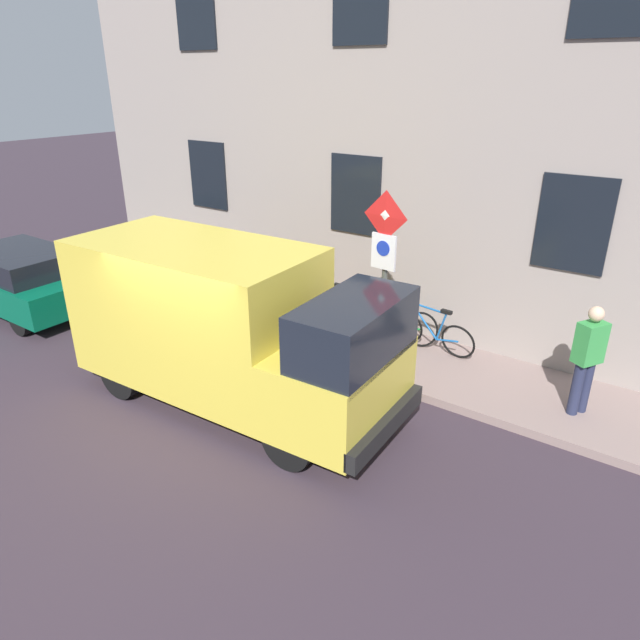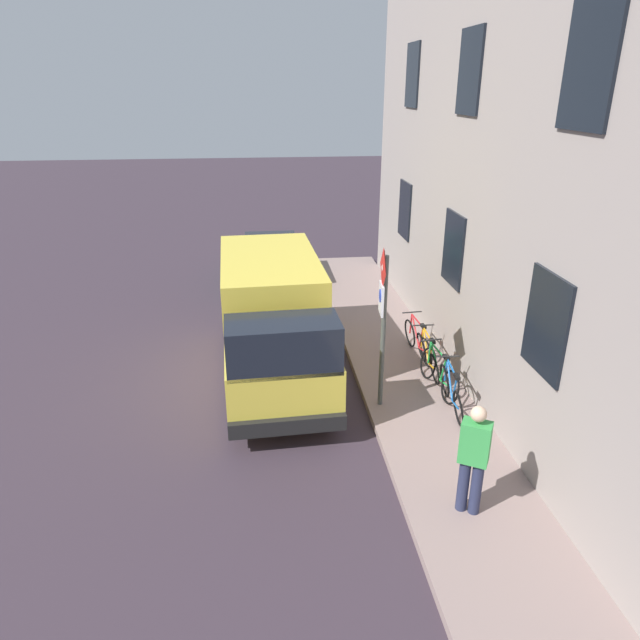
% 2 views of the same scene
% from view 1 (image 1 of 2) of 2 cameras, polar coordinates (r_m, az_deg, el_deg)
% --- Properties ---
extents(ground_plane, '(80.00, 80.00, 0.00)m').
position_cam_1_polar(ground_plane, '(9.06, -11.73, -9.27)').
color(ground_plane, '#372B35').
extents(sidewalk_slab, '(2.07, 16.54, 0.14)m').
position_cam_1_polar(sidewalk_slab, '(11.22, 0.52, -1.56)').
color(sidewalk_slab, gray).
rests_on(sidewalk_slab, ground_plane).
extents(building_facade, '(0.75, 14.54, 8.38)m').
position_cam_1_polar(building_facade, '(11.33, 4.85, 20.26)').
color(building_facade, gray).
rests_on(building_facade, ground_plane).
extents(sign_post_stacked, '(0.17, 0.56, 2.98)m').
position_cam_1_polar(sign_post_stacked, '(8.98, 6.47, 6.01)').
color(sign_post_stacked, '#474C47').
rests_on(sign_post_stacked, sidewalk_slab).
extents(delivery_van, '(2.23, 5.41, 2.50)m').
position_cam_1_polar(delivery_van, '(8.74, -9.35, -0.41)').
color(delivery_van, yellow).
rests_on(delivery_van, ground_plane).
extents(parked_hatchback, '(1.76, 4.00, 1.38)m').
position_cam_1_polar(parked_hatchback, '(14.03, -27.99, 3.77)').
color(parked_hatchback, '#075C3E').
rests_on(parked_hatchback, ground_plane).
extents(bicycle_blue, '(0.46, 1.72, 0.89)m').
position_cam_1_polar(bicycle_blue, '(10.53, 11.18, -1.15)').
color(bicycle_blue, black).
rests_on(bicycle_blue, sidewalk_slab).
extents(bicycle_green, '(0.48, 1.72, 0.89)m').
position_cam_1_polar(bicycle_green, '(10.83, 7.50, -0.18)').
color(bicycle_green, black).
rests_on(bicycle_green, sidewalk_slab).
extents(bicycle_orange, '(0.46, 1.71, 0.89)m').
position_cam_1_polar(bicycle_orange, '(11.17, 4.03, 0.74)').
color(bicycle_orange, black).
rests_on(bicycle_orange, sidewalk_slab).
extents(bicycle_red, '(0.46, 1.71, 0.89)m').
position_cam_1_polar(bicycle_red, '(11.55, 0.78, 1.60)').
color(bicycle_red, black).
rests_on(bicycle_red, sidewalk_slab).
extents(pedestrian, '(0.48, 0.43, 1.72)m').
position_cam_1_polar(pedestrian, '(9.08, 25.33, -3.38)').
color(pedestrian, '#262B47').
rests_on(pedestrian, sidewalk_slab).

